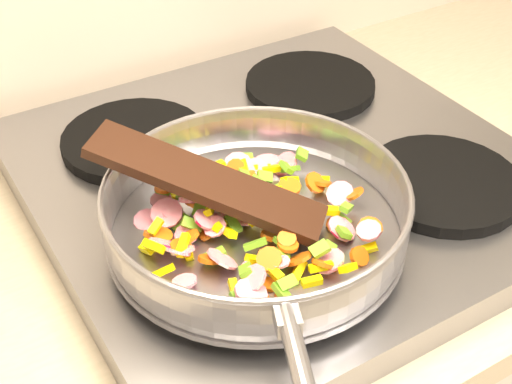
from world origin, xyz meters
TOP-DOWN VIEW (x-y plane):
  - cooktop at (-0.70, 1.67)m, footprint 0.60×0.60m
  - grate_fl at (-0.84, 1.52)m, footprint 0.19×0.19m
  - grate_fr at (-0.56, 1.52)m, footprint 0.19×0.19m
  - grate_bl at (-0.84, 1.81)m, footprint 0.19×0.19m
  - grate_br at (-0.56, 1.81)m, footprint 0.19×0.19m
  - saute_pan at (-0.81, 1.55)m, footprint 0.37×0.51m
  - vegetable_heap at (-0.81, 1.56)m, footprint 0.26×0.27m
  - wooden_spatula at (-0.84, 1.60)m, footprint 0.22×0.23m

SIDE VIEW (x-z plane):
  - cooktop at x=-0.70m, z-range 0.90..0.94m
  - grate_fl at x=-0.84m, z-range 0.94..0.96m
  - grate_fr at x=-0.56m, z-range 0.94..0.96m
  - grate_bl at x=-0.84m, z-range 0.94..0.96m
  - grate_br at x=-0.56m, z-range 0.94..0.96m
  - vegetable_heap at x=-0.81m, z-range 0.95..1.00m
  - saute_pan at x=-0.81m, z-range 0.96..1.02m
  - wooden_spatula at x=-0.84m, z-range 0.97..1.05m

